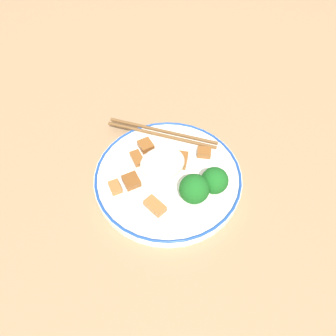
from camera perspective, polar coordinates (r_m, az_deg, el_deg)
The scene contains 14 objects.
ground_plane at distance 0.60m, azimuth 0.00°, elevation -2.11°, with size 3.00×3.00×0.00m, color #9E7A56.
plate at distance 0.59m, azimuth 0.00°, elevation -1.55°, with size 0.27×0.27×0.02m.
rice_mound at distance 0.57m, azimuth -0.99°, elevation 0.84°, with size 0.08×0.07×0.05m.
broccoli_back_left at distance 0.53m, azimuth 4.59°, elevation -3.68°, with size 0.05×0.05×0.06m.
broccoli_back_center at distance 0.55m, azimuth 8.12°, elevation -2.21°, with size 0.05×0.05×0.05m.
meat_near_front at distance 0.61m, azimuth 6.31°, elevation 2.71°, with size 0.03×0.03×0.01m.
meat_near_left at distance 0.54m, azimuth -2.28°, elevation -6.64°, with size 0.03×0.04×0.01m.
meat_near_right at distance 0.60m, azimuth 2.09°, elevation 1.45°, with size 0.04×0.04×0.01m.
meat_near_back at distance 0.62m, azimuth -3.90°, elevation 3.93°, with size 0.03×0.03×0.01m.
meat_on_rice_edge at distance 0.57m, azimuth -6.41°, elevation -2.26°, with size 0.03×0.03×0.01m.
meat_mid_left at distance 0.61m, azimuth -5.39°, elevation 1.71°, with size 0.02×0.03×0.01m.
meat_mid_right at distance 0.60m, azimuth -2.17°, elevation 1.77°, with size 0.03×0.03×0.01m.
meat_far_scatter at distance 0.57m, azimuth -9.20°, elevation -3.32°, with size 0.02×0.03×0.01m.
chopsticks at distance 0.65m, azimuth -1.06°, elevation 6.11°, with size 0.18×0.16×0.01m.
Camera 1 is at (-0.14, -0.32, 0.49)m, focal length 35.00 mm.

